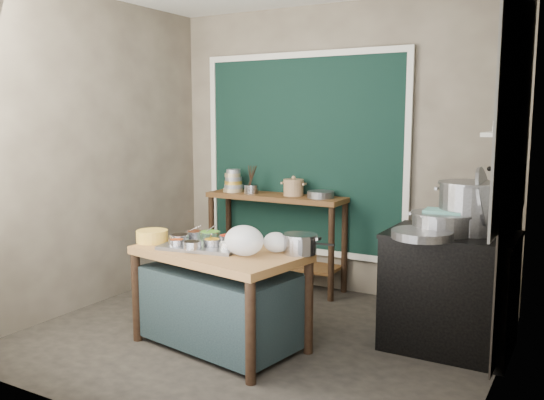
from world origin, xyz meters
The scene contains 30 objects.
floor centered at (0.00, 0.00, -0.01)m, with size 3.50×3.00×0.02m, color #2D2922.
back_wall centered at (0.00, 1.51, 1.40)m, with size 3.50×0.02×2.80m, color gray.
left_wall centered at (-1.76, 0.00, 1.40)m, with size 0.02×3.00×2.80m, color gray.
right_wall centered at (1.76, 0.00, 1.40)m, with size 0.02×3.00×2.80m, color gray.
curtain_panel centered at (-0.35, 1.47, 1.35)m, with size 2.10×0.02×1.90m, color black.
curtain_frame centered at (-0.35, 1.46, 1.35)m, with size 2.22×0.03×2.02m, color beige, non-canonical shape.
tile_panel centered at (1.74, 0.55, 1.85)m, with size 0.02×1.70×1.70m, color #B2B2AA.
soot_patch centered at (1.74, 0.65, 0.70)m, with size 0.01×1.30×1.30m, color black.
wall_shelf centered at (1.63, 0.85, 1.60)m, with size 0.22×0.70×0.03m, color beige.
prep_table centered at (-0.14, -0.30, 0.38)m, with size 1.25×0.72×0.75m, color brown.
back_counter centered at (-0.55, 1.28, 0.47)m, with size 1.45×0.40×0.95m, color #583719.
stove_block centered at (1.35, 0.55, 0.42)m, with size 0.90×0.68×0.85m, color black.
stove_top centered at (1.35, 0.55, 0.86)m, with size 0.92×0.69×0.03m, color black.
condiment_tray centered at (-0.29, -0.29, 0.76)m, with size 0.60×0.43×0.03m, color gray.
condiment_bowls centered at (-0.30, -0.27, 0.81)m, with size 0.58×0.46×0.07m.
yellow_basin centered at (-0.75, -0.34, 0.80)m, with size 0.25×0.25×0.09m, color #E49545.
saucepan centered at (0.43, -0.11, 0.82)m, with size 0.26×0.26×0.14m, color gray, non-canonical shape.
plastic_bag_a centered at (0.11, -0.36, 0.86)m, with size 0.29×0.25×0.22m, color white.
plastic_bag_b centered at (0.26, -0.16, 0.82)m, with size 0.20×0.17×0.15m, color white.
bowl_stack centered at (-1.04, 1.25, 1.05)m, with size 0.21×0.21×0.24m.
utensil_cup centered at (-0.81, 1.23, 0.99)m, with size 0.15×0.15×0.09m, color gray.
ceramic_crock centered at (-0.36, 1.30, 1.02)m, with size 0.21×0.21×0.14m, color #916F4F, non-canonical shape.
wide_bowl centered at (-0.06, 1.29, 0.98)m, with size 0.26×0.26×0.07m, color gray.
stock_pot centered at (1.46, 0.62, 1.07)m, with size 0.48×0.48×0.37m, color gray, non-canonical shape.
pot_lid centered at (1.55, 0.63, 1.12)m, with size 0.50×0.50×0.02m, color gray.
steamer centered at (1.30, 0.49, 0.96)m, with size 0.47×0.47×0.15m, color gray, non-canonical shape.
green_cloth centered at (1.30, 0.49, 1.04)m, with size 0.27×0.21×0.02m, color #5CAA9B.
shallow_pan centered at (1.21, 0.24, 0.91)m, with size 0.43×0.43×0.06m, color gray.
shelf_bowl_stack centered at (1.63, 0.75, 1.67)m, with size 0.15×0.15×0.12m.
shelf_bowl_green centered at (1.63, 1.01, 1.64)m, with size 0.13×0.13×0.05m, color gray.
Camera 1 is at (2.25, -3.72, 1.72)m, focal length 38.00 mm.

